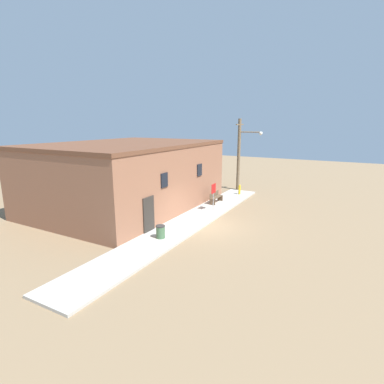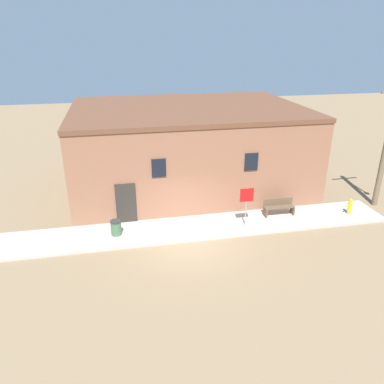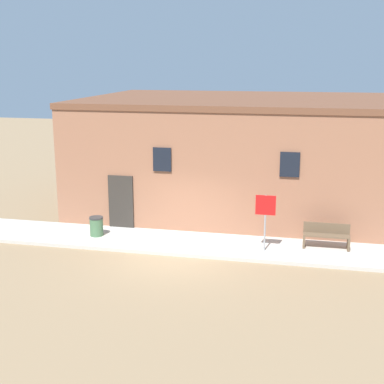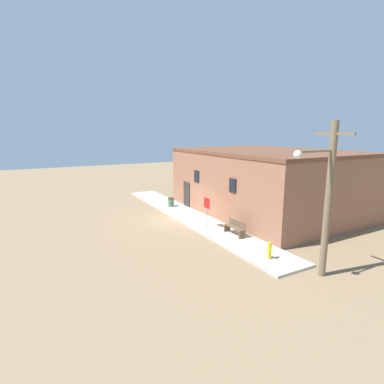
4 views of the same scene
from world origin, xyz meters
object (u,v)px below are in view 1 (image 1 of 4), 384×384
stop_sign (214,192)px  bench (216,197)px  utility_pole (240,152)px  fire_hydrant (239,189)px  trash_bin (161,232)px

stop_sign → bench: bearing=19.7°
stop_sign → bench: (2.09, 0.75, -0.94)m
utility_pole → stop_sign: bearing=-173.2°
stop_sign → bench: 2.41m
fire_hydrant → bench: (-3.68, 0.66, -0.00)m
stop_sign → bench: stop_sign is taller
trash_bin → utility_pole: size_ratio=0.11×
fire_hydrant → stop_sign: bearing=-179.1°
bench → trash_bin: bench is taller
stop_sign → utility_pole: 8.36m
bench → stop_sign: bearing=-160.3°
fire_hydrant → trash_bin: 12.05m
fire_hydrant → stop_sign: 5.84m
bench → utility_pole: 6.69m
fire_hydrant → utility_pole: bearing=21.1°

